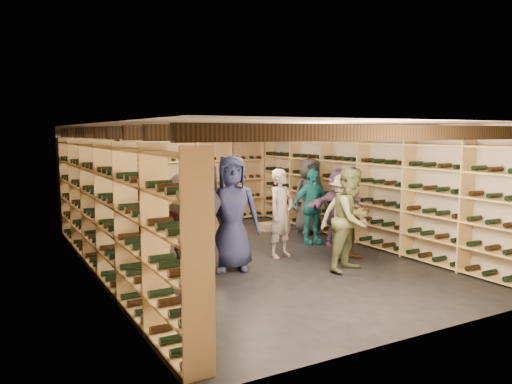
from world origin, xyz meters
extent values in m
plane|color=black|center=(0.00, 0.00, 0.00)|extent=(8.00, 8.00, 0.00)
cube|color=#BCA992|center=(0.00, 4.00, 1.20)|extent=(5.50, 0.02, 2.40)
cube|color=#BCA992|center=(0.00, -4.00, 1.20)|extent=(5.50, 0.02, 2.40)
cube|color=#BCA992|center=(-2.75, 0.00, 1.20)|extent=(0.02, 8.00, 2.40)
cube|color=#BCA992|center=(2.75, 0.00, 1.20)|extent=(0.02, 8.00, 2.40)
cube|color=beige|center=(0.00, 0.00, 2.40)|extent=(5.50, 8.00, 0.01)
cube|color=black|center=(0.00, -3.50, 2.26)|extent=(5.40, 0.12, 0.18)
cube|color=black|center=(0.00, -2.62, 2.26)|extent=(5.40, 0.12, 0.18)
cube|color=black|center=(0.00, -1.75, 2.26)|extent=(5.40, 0.12, 0.18)
cube|color=black|center=(0.00, -0.88, 2.26)|extent=(5.40, 0.12, 0.18)
cube|color=black|center=(0.00, 0.00, 2.26)|extent=(5.40, 0.12, 0.18)
cube|color=black|center=(0.00, 0.88, 2.26)|extent=(5.40, 0.12, 0.18)
cube|color=black|center=(0.00, 1.75, 2.26)|extent=(5.40, 0.12, 0.18)
cube|color=black|center=(0.00, 2.62, 2.26)|extent=(5.40, 0.12, 0.18)
cube|color=black|center=(0.00, 3.50, 2.26)|extent=(5.40, 0.12, 0.18)
cube|color=tan|center=(-2.57, 0.00, 1.07)|extent=(0.32, 7.50, 2.15)
cube|color=tan|center=(2.57, 0.00, 1.07)|extent=(0.32, 7.50, 2.15)
cube|color=tan|center=(0.00, 3.83, 1.07)|extent=(4.70, 0.30, 2.15)
cube|color=#A97F59|center=(-1.28, 1.51, 0.09)|extent=(0.55, 0.41, 0.17)
cube|color=#A97F59|center=(-1.28, 1.51, 0.26)|extent=(0.55, 0.41, 0.17)
cube|color=#A97F59|center=(-1.28, 1.51, 0.43)|extent=(0.55, 0.41, 0.17)
cube|color=#A97F59|center=(-1.28, 1.51, 0.59)|extent=(0.55, 0.41, 0.17)
cube|color=#A97F59|center=(0.46, 2.21, 0.09)|extent=(0.58, 0.48, 0.17)
cube|color=#A97F59|center=(0.46, 2.21, 0.26)|extent=(0.58, 0.48, 0.17)
cube|color=#A97F59|center=(0.46, 2.21, 0.43)|extent=(0.58, 0.48, 0.17)
cube|color=#A97F59|center=(1.61, 2.07, 0.09)|extent=(0.50, 0.33, 0.17)
imported|color=black|center=(-1.21, -0.57, 0.94)|extent=(1.08, 0.92, 1.87)
imported|color=black|center=(-1.83, -1.79, 0.76)|extent=(0.61, 0.46, 1.52)
imported|color=brown|center=(1.03, -1.54, 0.86)|extent=(1.01, 0.90, 1.71)
imported|color=beige|center=(1.72, -0.48, 0.75)|extent=(1.05, 0.72, 1.49)
imported|color=#1C787F|center=(1.63, 0.44, 0.77)|extent=(0.92, 0.44, 1.53)
imported|color=maroon|center=(-1.85, 0.09, 0.76)|extent=(1.48, 0.82, 1.52)
imported|color=#1C2040|center=(-0.66, -0.53, 0.95)|extent=(1.07, 0.86, 1.90)
imported|color=gray|center=(0.50, -0.21, 0.81)|extent=(0.68, 0.55, 1.61)
imported|color=#402513|center=(1.50, -0.99, 0.79)|extent=(0.82, 0.66, 1.58)
imported|color=#9E9B90|center=(-1.32, -0.03, 0.79)|extent=(1.14, 0.83, 1.58)
imported|color=#214926|center=(-0.37, 1.30, 0.82)|extent=(0.97, 0.41, 1.64)
imported|color=#855E8D|center=(2.04, 0.07, 0.77)|extent=(1.50, 0.79, 1.55)
imported|color=#313236|center=(2.18, 1.30, 0.85)|extent=(0.86, 0.58, 1.71)
camera|label=1|loc=(-4.22, -7.81, 2.26)|focal=35.00mm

